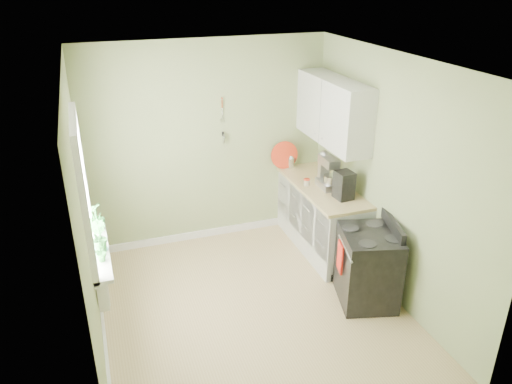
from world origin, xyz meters
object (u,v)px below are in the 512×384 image
object	(u,v)px
stand_mixer	(328,173)
stove	(368,266)
coffee_maker	(344,186)
kettle	(291,161)

from	to	relation	value
stand_mixer	stove	bearing A→B (deg)	-92.55
stove	coffee_maker	world-z (taller)	coffee_maker
stand_mixer	coffee_maker	world-z (taller)	stand_mixer
kettle	stove	bearing A→B (deg)	-86.19
stand_mixer	coffee_maker	distance (m)	0.38
kettle	coffee_maker	size ratio (longest dim) A/B	0.51
kettle	coffee_maker	distance (m)	1.17
kettle	coffee_maker	bearing A→B (deg)	-79.97
stove	stand_mixer	distance (m)	1.35
stand_mixer	coffee_maker	xyz separation A→B (m)	(0.02, -0.37, -0.03)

